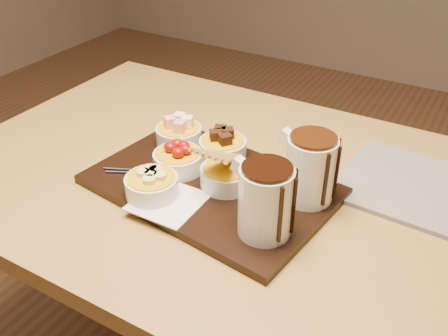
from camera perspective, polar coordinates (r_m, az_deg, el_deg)
The scene contains 12 objects.
dining_table at distance 1.08m, azimuth 0.84°, elevation -5.24°, with size 1.20×0.80×0.75m.
serving_board at distance 0.98m, azimuth -1.52°, elevation -2.02°, with size 0.46×0.30×0.02m, color black.
napkin at distance 0.93m, azimuth -6.40°, elevation -3.85°, with size 0.12×0.12×0.00m, color white.
bowl_marshmallows at distance 1.10m, azimuth -5.17°, elevation 3.72°, with size 0.10×0.10×0.04m, color silver.
bowl_cake at distance 1.05m, azimuth -0.14°, elevation 2.25°, with size 0.10×0.10×0.04m, color silver.
bowl_strawberries at distance 1.01m, azimuth -5.26°, elevation 0.76°, with size 0.10×0.10×0.04m, color silver.
bowl_biscotti at distance 0.96m, azimuth 0.24°, elevation -1.00°, with size 0.10×0.10×0.04m, color silver.
bowl_bananas at distance 0.94m, azimuth -8.25°, elevation -2.09°, with size 0.10×0.10×0.04m, color silver.
pitcher_dark_chocolate at distance 0.82m, azimuth 4.76°, elevation -3.88°, with size 0.09×0.09×0.12m, color silver.
pitcher_milk_chocolate at distance 0.91m, azimuth 9.82°, elevation -0.18°, with size 0.09×0.09×0.12m, color silver.
fondue_skewers at distance 1.01m, azimuth -6.60°, elevation -0.40°, with size 0.26×0.03×0.01m, color silver, non-canonical shape.
newspaper at distance 1.05m, azimuth 21.83°, elevation -2.30°, with size 0.31×0.25×0.01m, color beige.
Camera 1 is at (0.41, -0.74, 1.32)m, focal length 40.00 mm.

